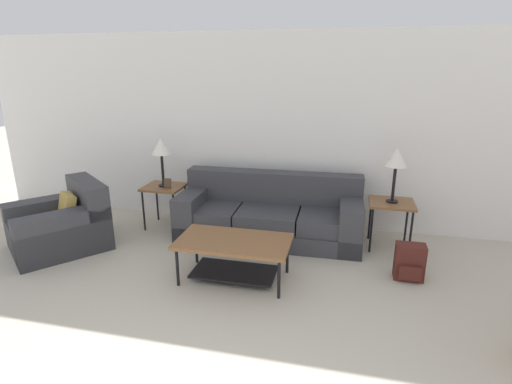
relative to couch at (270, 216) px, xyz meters
The scene contains 10 objects.
wall_back 1.16m from the couch, 81.82° to the left, with size 9.05×0.06×2.60m.
couch is the anchor object (origin of this frame).
armchair 2.58m from the couch, 160.02° to the right, with size 1.37×1.39×0.80m.
coffee_table 1.17m from the couch, 97.23° to the right, with size 1.16×0.64×0.44m.
side_table_left 1.51m from the couch, behind, with size 0.53×0.48×0.59m.
side_table_right 1.51m from the couch, ahead, with size 0.53×0.48×0.59m.
table_lamp_left 1.70m from the couch, behind, with size 0.25×0.25×0.66m.
table_lamp_right 1.70m from the couch, ahead, with size 0.25×0.25×0.66m.
backpack 1.80m from the couch, 24.31° to the right, with size 0.30×0.25×0.39m.
picture_frame 1.44m from the couch, behind, with size 0.10×0.04×0.13m.
Camera 1 is at (0.85, -0.62, 2.13)m, focal length 28.00 mm.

